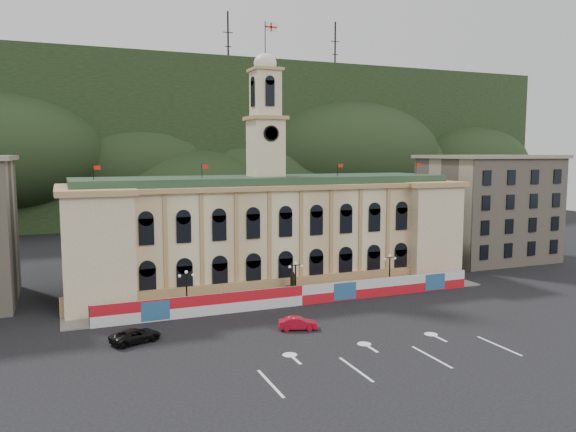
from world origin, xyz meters
name	(u,v)px	position (x,y,z in m)	size (l,w,h in m)	color
ground	(362,342)	(0.00, 0.00, 0.00)	(260.00, 260.00, 0.00)	black
lane_markings	(389,359)	(0.00, -5.00, 0.00)	(26.00, 10.00, 0.02)	white
hill_ridge	(158,151)	(0.03, 121.99, 19.48)	(230.00, 80.00, 64.00)	black
city_hall	(267,230)	(0.00, 27.63, 7.85)	(56.20, 17.60, 37.10)	beige
side_building_right	(487,207)	(43.00, 30.93, 9.33)	(21.00, 17.00, 18.60)	tan
hoarding_fence	(302,295)	(0.06, 15.07, 1.25)	(50.00, 0.44, 2.50)	red
pavement	(293,299)	(0.00, 17.75, 0.08)	(56.00, 5.50, 0.16)	slate
statue	(293,290)	(0.00, 18.00, 1.19)	(1.40, 1.40, 3.72)	#595651
lamp_left	(187,288)	(-14.00, 17.00, 3.07)	(1.96, 0.44, 5.15)	black
lamp_center	(296,278)	(0.00, 17.00, 3.07)	(1.96, 0.44, 5.15)	black
lamp_right	(390,269)	(14.00, 17.00, 3.07)	(1.96, 0.44, 5.15)	black
red_sedan	(298,323)	(-4.28, 6.22, 0.69)	(4.43, 2.67, 1.38)	#AB0C1F
black_suv	(136,336)	(-20.97, 8.53, 0.71)	(5.58, 3.90, 1.41)	black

